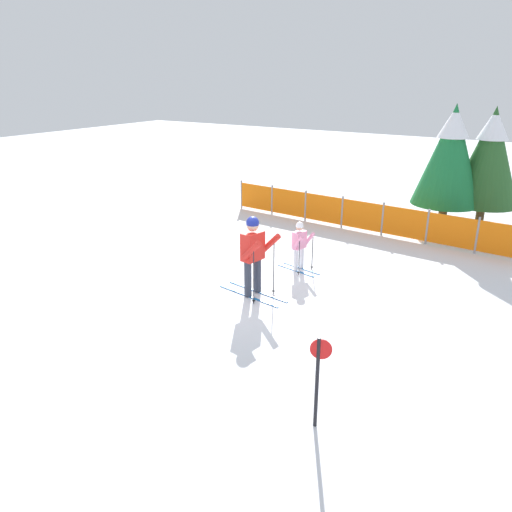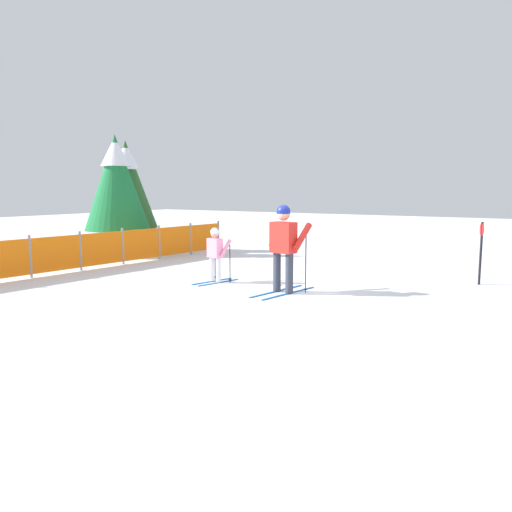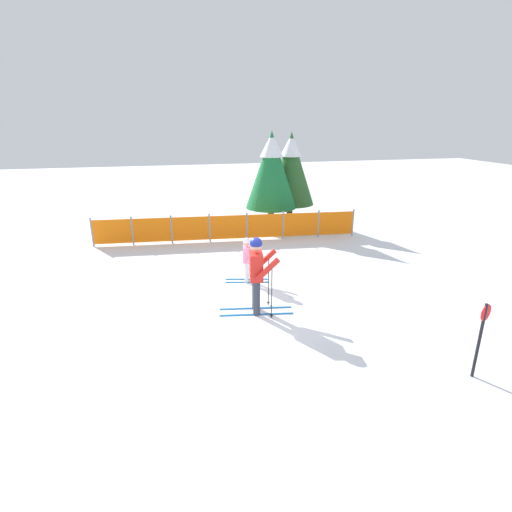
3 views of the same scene
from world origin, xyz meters
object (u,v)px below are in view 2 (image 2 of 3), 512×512
at_px(skier_adult, 284,241).
at_px(skier_child, 215,251).
at_px(conifer_near, 127,183).
at_px(conifer_far, 116,181).
at_px(safety_fence, 102,249).
at_px(trail_marker, 481,246).

distance_m(skier_adult, skier_child, 1.80).
bearing_deg(conifer_near, skier_adult, -112.73).
xyz_separation_m(skier_adult, conifer_far, (2.23, 7.03, 1.23)).
bearing_deg(skier_adult, safety_fence, 96.10).
distance_m(skier_adult, conifer_far, 7.48).
height_order(safety_fence, conifer_far, conifer_far).
bearing_deg(trail_marker, conifer_far, 93.94).
bearing_deg(skier_child, trail_marker, -47.66).
distance_m(skier_adult, trail_marker, 4.26).
bearing_deg(conifer_far, skier_adult, -107.62).
bearing_deg(skier_adult, conifer_near, 76.38).
relative_size(skier_adult, conifer_near, 0.48).
bearing_deg(conifer_near, conifer_far, -148.87).
relative_size(safety_fence, trail_marker, 6.83).
bearing_deg(skier_child, conifer_far, 81.11).
height_order(safety_fence, conifer_near, conifer_near).
xyz_separation_m(safety_fence, conifer_near, (2.90, 2.12, 1.71)).
relative_size(skier_adult, safety_fence, 0.19).
xyz_separation_m(safety_fence, conifer_far, (1.94, 1.54, 1.76)).
xyz_separation_m(skier_child, trail_marker, (2.77, -4.86, 0.13)).
xyz_separation_m(conifer_near, trail_marker, (-0.26, -10.69, -1.38)).
bearing_deg(skier_child, safety_fence, 100.63).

